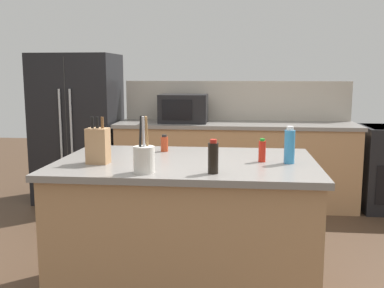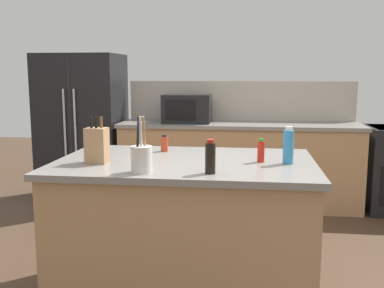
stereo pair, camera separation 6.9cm
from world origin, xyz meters
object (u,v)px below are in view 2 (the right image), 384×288
(microwave, at_px, (187,108))
(hot_sauce_bottle, at_px, (261,151))
(knife_block, at_px, (97,145))
(spice_jar_paprika, at_px, (164,144))
(dish_soap_bottle, at_px, (288,146))
(soy_sauce_bottle, at_px, (210,158))
(utensil_crock, at_px, (141,158))
(refrigerator, at_px, (83,128))

(microwave, distance_m, hot_sauce_bottle, 2.33)
(hot_sauce_bottle, bearing_deg, knife_block, -171.16)
(knife_block, relative_size, spice_jar_paprika, 2.42)
(spice_jar_paprika, relative_size, hot_sauce_bottle, 0.81)
(dish_soap_bottle, xyz_separation_m, soy_sauce_bottle, (-0.45, -0.33, -0.02))
(knife_block, relative_size, dish_soap_bottle, 1.25)
(utensil_crock, height_order, soy_sauce_bottle, utensil_crock)
(refrigerator, height_order, microwave, refrigerator)
(refrigerator, height_order, spice_jar_paprika, refrigerator)
(knife_block, xyz_separation_m, spice_jar_paprika, (0.34, 0.47, -0.06))
(microwave, height_order, soy_sauce_bottle, microwave)
(utensil_crock, bearing_deg, dish_soap_bottle, 22.77)
(refrigerator, height_order, soy_sauce_bottle, refrigerator)
(knife_block, bearing_deg, hot_sauce_bottle, 13.11)
(microwave, xyz_separation_m, dish_soap_bottle, (0.94, -2.23, -0.05))
(microwave, xyz_separation_m, knife_block, (-0.24, -2.36, -0.04))
(knife_block, xyz_separation_m, dish_soap_bottle, (1.18, 0.12, -0.00))
(microwave, height_order, dish_soap_bottle, microwave)
(utensil_crock, bearing_deg, refrigerator, 117.12)
(microwave, xyz_separation_m, hot_sauce_bottle, (0.77, -2.20, -0.09))
(spice_jar_paprika, bearing_deg, dish_soap_bottle, -22.17)
(soy_sauce_bottle, bearing_deg, dish_soap_bottle, 36.11)
(utensil_crock, bearing_deg, spice_jar_paprika, 90.05)
(utensil_crock, xyz_separation_m, dish_soap_bottle, (0.84, 0.35, 0.03))
(spice_jar_paprika, bearing_deg, utensil_crock, -89.95)
(microwave, distance_m, spice_jar_paprika, 1.90)
(refrigerator, height_order, utensil_crock, refrigerator)
(soy_sauce_bottle, bearing_deg, hot_sauce_bottle, 51.71)
(refrigerator, relative_size, spice_jar_paprika, 14.27)
(refrigerator, xyz_separation_m, microwave, (1.25, -0.05, 0.24))
(knife_block, bearing_deg, spice_jar_paprika, 58.35)
(soy_sauce_bottle, bearing_deg, refrigerator, 123.59)
(knife_block, height_order, spice_jar_paprika, knife_block)
(dish_soap_bottle, distance_m, spice_jar_paprika, 0.91)
(hot_sauce_bottle, bearing_deg, utensil_crock, -150.18)
(microwave, bearing_deg, dish_soap_bottle, -67.26)
(refrigerator, xyz_separation_m, soy_sauce_bottle, (1.74, -2.61, 0.18))
(dish_soap_bottle, relative_size, spice_jar_paprika, 1.94)
(knife_block, bearing_deg, microwave, 88.44)
(refrigerator, bearing_deg, hot_sauce_bottle, -48.01)
(refrigerator, xyz_separation_m, utensil_crock, (1.35, -2.64, 0.17))
(knife_block, xyz_separation_m, soy_sauce_bottle, (0.72, -0.21, -0.02))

